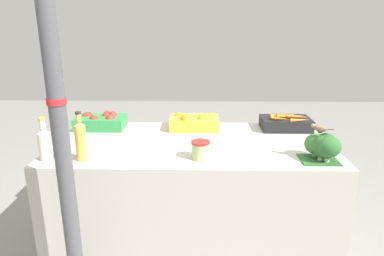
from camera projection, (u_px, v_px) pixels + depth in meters
The scene contains 12 objects.
ground_plane at pixel (192, 244), 2.63m from camera, with size 10.00×10.00×0.00m, color gray.
market_table at pixel (192, 195), 2.50m from camera, with size 1.90×0.96×0.83m, color #B7B2A8.
support_pole at pixel (59, 124), 1.65m from camera, with size 0.09×0.09×2.31m.
apple_crate at pixel (101, 121), 2.69m from camera, with size 0.37×0.24×0.12m.
orange_crate at pixel (195, 122), 2.67m from camera, with size 0.37×0.24×0.12m.
carrot_crate at pixel (286, 123), 2.65m from camera, with size 0.37×0.24×0.13m.
broccoli_pile at pixel (323, 146), 2.03m from camera, with size 0.22×0.22×0.17m.
juice_bottle_cloudy at pixel (45, 143), 2.04m from camera, with size 0.08×0.08×0.26m.
juice_bottle_ruby at pixel (64, 144), 2.04m from camera, with size 0.06×0.06×0.24m.
juice_bottle_golden at pixel (81, 140), 2.03m from camera, with size 0.06×0.06×0.30m.
pickle_jar at pixel (201, 150), 2.07m from camera, with size 0.11×0.11×0.11m.
sparrow_bird at pixel (320, 128), 2.00m from camera, with size 0.12×0.08×0.05m.
Camera 1 is at (0.05, -2.25, 1.62)m, focal length 32.00 mm.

